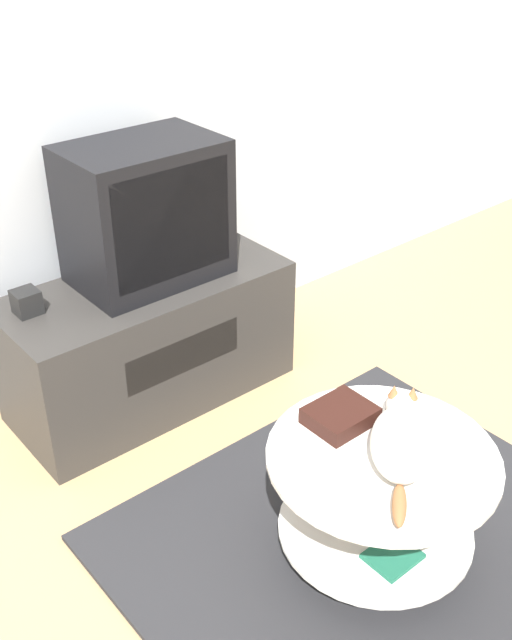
# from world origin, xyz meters

# --- Properties ---
(ground_plane) EXTENTS (12.00, 12.00, 0.00)m
(ground_plane) POSITION_xyz_m (0.00, 0.00, 0.00)
(ground_plane) COLOR tan
(wall_back) EXTENTS (8.00, 0.05, 2.60)m
(wall_back) POSITION_xyz_m (0.00, 1.51, 1.30)
(wall_back) COLOR silver
(wall_back) RESTS_ON ground_plane
(rug) EXTENTS (1.57, 1.35, 0.02)m
(rug) POSITION_xyz_m (0.00, 0.00, 0.01)
(rug) COLOR #28282B
(rug) RESTS_ON ground_plane
(tv_stand) EXTENTS (1.16, 0.51, 0.54)m
(tv_stand) POSITION_xyz_m (-0.09, 1.17, 0.27)
(tv_stand) COLOR #33302D
(tv_stand) RESTS_ON ground_plane
(tv) EXTENTS (0.59, 0.39, 0.55)m
(tv) POSITION_xyz_m (-0.04, 1.21, 0.82)
(tv) COLOR black
(tv) RESTS_ON tv_stand
(speaker) EXTENTS (0.09, 0.09, 0.09)m
(speaker) POSITION_xyz_m (-0.55, 1.25, 0.59)
(speaker) COLOR black
(speaker) RESTS_ON tv_stand
(coffee_table) EXTENTS (0.71, 0.71, 0.42)m
(coffee_table) POSITION_xyz_m (-0.03, -0.04, 0.29)
(coffee_table) COLOR #B2B2B7
(coffee_table) RESTS_ON rug
(dvd_box) EXTENTS (0.20, 0.17, 0.06)m
(dvd_box) POSITION_xyz_m (-0.03, 0.14, 0.47)
(dvd_box) COLOR black
(dvd_box) RESTS_ON coffee_table
(cat) EXTENTS (0.44, 0.38, 0.13)m
(cat) POSITION_xyz_m (-0.00, -0.08, 0.50)
(cat) COLOR silver
(cat) RESTS_ON coffee_table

